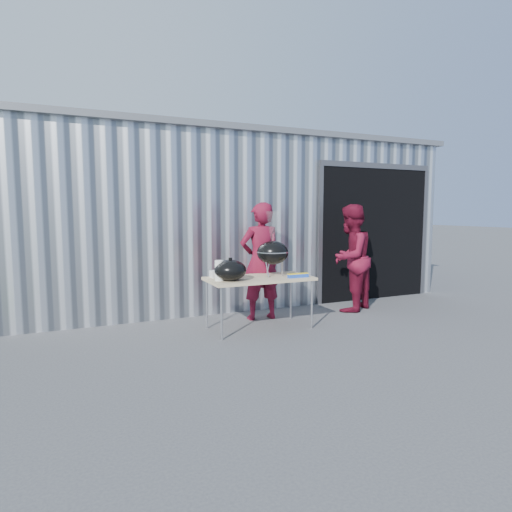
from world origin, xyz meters
name	(u,v)px	position (x,y,z in m)	size (l,w,h in m)	color
ground	(253,344)	(0.00, 0.00, 0.00)	(80.00, 80.00, 0.00)	#434345
building	(210,218)	(0.92, 4.59, 1.54)	(8.20, 6.20, 3.10)	silver
folding_table	(259,280)	(0.37, 0.64, 0.71)	(1.50, 0.75, 0.75)	tan
kettle_grill	(273,248)	(0.60, 0.67, 1.17)	(0.47, 0.47, 0.94)	black
grill_lid	(230,270)	(-0.11, 0.54, 0.89)	(0.44, 0.44, 0.32)	black
paper_towels	(219,271)	(-0.25, 0.59, 0.89)	(0.12, 0.12, 0.28)	white
white_tub	(218,274)	(-0.18, 0.87, 0.80)	(0.20, 0.15, 0.10)	white
foil_box	(298,275)	(0.87, 0.39, 0.78)	(0.32, 0.06, 0.06)	blue
person_cook	(261,261)	(0.63, 1.14, 0.92)	(0.67, 0.44, 1.83)	maroon
person_bystander	(350,258)	(2.26, 1.05, 0.91)	(0.88, 0.69, 1.81)	maroon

